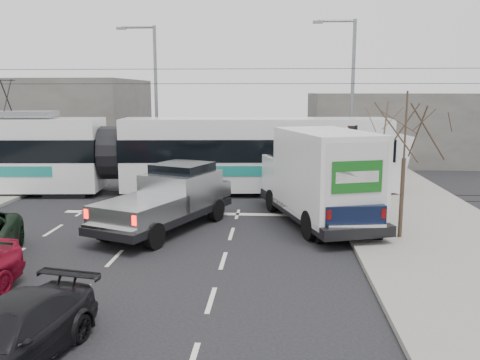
# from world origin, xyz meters

# --- Properties ---
(ground) EXTENTS (120.00, 120.00, 0.00)m
(ground) POSITION_xyz_m (0.00, 0.00, 0.00)
(ground) COLOR black
(ground) RESTS_ON ground
(sidewalk_right) EXTENTS (6.00, 60.00, 0.15)m
(sidewalk_right) POSITION_xyz_m (9.00, 0.00, 0.07)
(sidewalk_right) COLOR gray
(sidewalk_right) RESTS_ON ground
(rails) EXTENTS (60.00, 1.60, 0.03)m
(rails) POSITION_xyz_m (0.00, 10.00, 0.01)
(rails) COLOR #33302D
(rails) RESTS_ON ground
(building_left) EXTENTS (14.00, 10.00, 6.00)m
(building_left) POSITION_xyz_m (-14.00, 22.00, 3.00)
(building_left) COLOR slate
(building_left) RESTS_ON ground
(building_right) EXTENTS (12.00, 10.00, 5.00)m
(building_right) POSITION_xyz_m (12.00, 24.00, 2.50)
(building_right) COLOR slate
(building_right) RESTS_ON ground
(bare_tree) EXTENTS (2.40, 2.40, 5.00)m
(bare_tree) POSITION_xyz_m (7.60, 2.50, 3.79)
(bare_tree) COLOR #47382B
(bare_tree) RESTS_ON ground
(traffic_signal) EXTENTS (0.44, 0.44, 3.60)m
(traffic_signal) POSITION_xyz_m (6.47, 6.50, 2.74)
(traffic_signal) COLOR black
(traffic_signal) RESTS_ON ground
(street_lamp_near) EXTENTS (2.38, 0.25, 9.00)m
(street_lamp_near) POSITION_xyz_m (7.31, 14.00, 5.11)
(street_lamp_near) COLOR slate
(street_lamp_near) RESTS_ON ground
(street_lamp_far) EXTENTS (2.38, 0.25, 9.00)m
(street_lamp_far) POSITION_xyz_m (-4.19, 16.00, 5.11)
(street_lamp_far) COLOR slate
(street_lamp_far) RESTS_ON ground
(catenary) EXTENTS (60.00, 0.20, 7.00)m
(catenary) POSITION_xyz_m (0.00, 10.00, 3.88)
(catenary) COLOR black
(catenary) RESTS_ON ground
(tram) EXTENTS (27.92, 5.13, 5.67)m
(tram) POSITION_xyz_m (-4.96, 10.00, 2.01)
(tram) COLOR white
(tram) RESTS_ON ground
(silver_pickup) EXTENTS (4.57, 6.88, 2.37)m
(silver_pickup) POSITION_xyz_m (-0.67, 3.72, 1.18)
(silver_pickup) COLOR black
(silver_pickup) RESTS_ON ground
(box_truck) EXTENTS (4.65, 7.81, 3.70)m
(box_truck) POSITION_xyz_m (4.97, 4.64, 1.83)
(box_truck) COLOR black
(box_truck) RESTS_ON ground
(navy_pickup) EXTENTS (2.96, 5.95, 2.40)m
(navy_pickup) POSITION_xyz_m (5.44, 4.39, 1.18)
(navy_pickup) COLOR black
(navy_pickup) RESTS_ON ground
(dark_car) EXTENTS (2.53, 4.51, 1.24)m
(dark_car) POSITION_xyz_m (-1.67, -6.37, 0.62)
(dark_car) COLOR black
(dark_car) RESTS_ON ground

